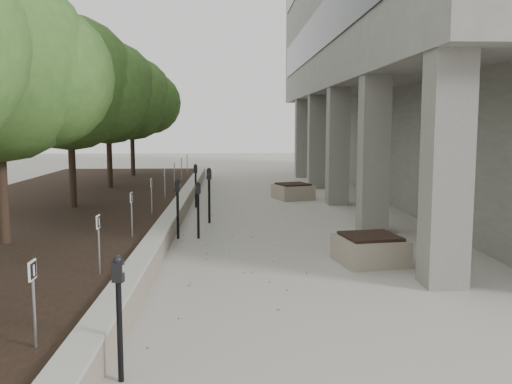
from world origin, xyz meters
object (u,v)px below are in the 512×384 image
object	(u,v)px
parking_meter_1	(119,319)
crabapple_tree_4	(108,114)
crabapple_tree_5	(132,116)
parking_meter_2	(178,209)
planter_back	(293,191)
parking_meter_4	(209,195)
planter_front	(370,249)
crabapple_tree_3	(70,112)
parking_meter_3	(198,210)
parking_meter_5	(196,186)

from	to	relation	value
parking_meter_1	crabapple_tree_4	bearing A→B (deg)	112.70
crabapple_tree_5	parking_meter_2	distance (m)	13.38
crabapple_tree_5	planter_back	xyz separation A→B (m)	(6.82, -5.56, -2.83)
crabapple_tree_5	parking_meter_4	distance (m)	11.53
parking_meter_4	planter_front	distance (m)	5.89
crabapple_tree_3	parking_meter_2	bearing A→B (deg)	-40.29
parking_meter_1	crabapple_tree_5	bearing A→B (deg)	109.79
crabapple_tree_3	planter_back	size ratio (longest dim) A/B	4.34
crabapple_tree_5	parking_meter_3	size ratio (longest dim) A/B	3.90
parking_meter_4	crabapple_tree_3	bearing A→B (deg)	163.07
crabapple_tree_3	crabapple_tree_4	world-z (taller)	same
crabapple_tree_3	crabapple_tree_4	distance (m)	5.00
parking_meter_1	parking_meter_5	distance (m)	12.95
crabapple_tree_5	parking_meter_2	xyz separation A→B (m)	(3.25, -12.75, -2.39)
parking_meter_3	parking_meter_4	xyz separation A→B (m)	(0.18, 2.17, 0.09)
crabapple_tree_5	planter_back	bearing A→B (deg)	-39.18
crabapple_tree_5	parking_meter_4	xyz separation A→B (m)	(3.93, -10.58, -2.34)
parking_meter_1	planter_back	world-z (taller)	parking_meter_1
parking_meter_2	planter_front	size ratio (longest dim) A/B	1.18
crabapple_tree_4	parking_meter_1	bearing A→B (deg)	-77.81
parking_meter_2	parking_meter_4	bearing A→B (deg)	77.80
parking_meter_2	planter_front	world-z (taller)	parking_meter_2
crabapple_tree_3	parking_meter_3	xyz separation A→B (m)	(3.74, -2.75, -2.42)
crabapple_tree_5	parking_meter_3	world-z (taller)	crabapple_tree_5
parking_meter_3	parking_meter_1	bearing A→B (deg)	-107.90
crabapple_tree_4	planter_back	bearing A→B (deg)	-4.70
parking_meter_1	planter_front	world-z (taller)	parking_meter_1
crabapple_tree_3	parking_meter_2	distance (m)	4.88
crabapple_tree_4	planter_front	world-z (taller)	crabapple_tree_4
crabapple_tree_4	crabapple_tree_5	world-z (taller)	same
parking_meter_2	parking_meter_3	distance (m)	0.50
parking_meter_1	planter_front	distance (m)	6.52
crabapple_tree_5	parking_meter_5	world-z (taller)	crabapple_tree_5
parking_meter_4	parking_meter_2	bearing A→B (deg)	-115.76
crabapple_tree_4	parking_meter_4	bearing A→B (deg)	-54.89
crabapple_tree_3	parking_meter_5	distance (m)	4.79
parking_meter_1	parking_meter_4	xyz separation A→B (m)	(0.57, 9.92, 0.08)
crabapple_tree_3	planter_back	distance (m)	8.62
crabapple_tree_3	parking_meter_3	world-z (taller)	crabapple_tree_3
planter_back	crabapple_tree_5	bearing A→B (deg)	140.82
parking_meter_2	planter_back	xyz separation A→B (m)	(3.57, 7.19, -0.44)
crabapple_tree_4	planter_back	distance (m)	7.41
parking_meter_1	parking_meter_5	size ratio (longest dim) A/B	0.96
parking_meter_2	parking_meter_3	world-z (taller)	parking_meter_2
crabapple_tree_3	planter_front	world-z (taller)	crabapple_tree_3
parking_meter_5	planter_front	size ratio (longest dim) A/B	1.17
crabapple_tree_4	parking_meter_2	size ratio (longest dim) A/B	3.70
planter_front	parking_meter_3	bearing A→B (deg)	143.92
parking_meter_2	planter_front	distance (m)	4.86
crabapple_tree_5	parking_meter_3	distance (m)	13.51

